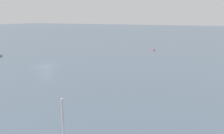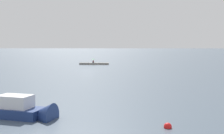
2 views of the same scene
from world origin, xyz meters
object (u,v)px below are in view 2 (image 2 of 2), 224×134
umbrella_open_green (93,59)px  motorboat_navy_near (20,112)px  person_seated_maroon_left (93,62)px  mooring_buoy_mid (168,127)px

umbrella_open_green → motorboat_navy_near: size_ratio=0.15×
person_seated_maroon_left → mooring_buoy_mid: size_ratio=1.15×
umbrella_open_green → mooring_buoy_mid: bearing=99.8°
umbrella_open_green → motorboat_navy_near: 65.24m
mooring_buoy_mid → motorboat_navy_near: bearing=-13.9°
person_seated_maroon_left → motorboat_navy_near: motorboat_navy_near is taller
person_seated_maroon_left → motorboat_navy_near: (0.83, 65.22, -0.36)m
umbrella_open_green → person_seated_maroon_left: bearing=2.7°
umbrella_open_green → mooring_buoy_mid: 69.40m
umbrella_open_green → mooring_buoy_mid: size_ratio=2.00×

